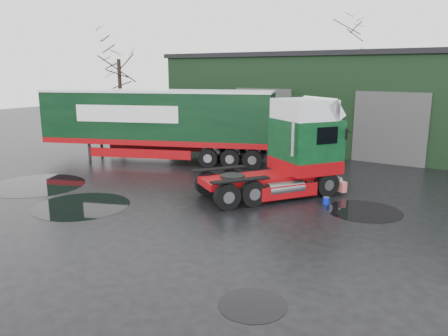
# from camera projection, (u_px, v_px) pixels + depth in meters

# --- Properties ---
(ground) EXTENTS (100.00, 100.00, 0.00)m
(ground) POSITION_uv_depth(u_px,v_px,m) (219.00, 231.00, 14.35)
(ground) COLOR black
(warehouse) EXTENTS (32.40, 12.40, 6.30)m
(warehouse) POSITION_uv_depth(u_px,v_px,m) (413.00, 101.00, 28.85)
(warehouse) COLOR black
(warehouse) RESTS_ON ground
(hero_tractor) EXTENTS (5.87, 6.95, 4.04)m
(hero_tractor) POSITION_uv_depth(u_px,v_px,m) (268.00, 149.00, 17.89)
(hero_tractor) COLOR #0A3819
(hero_tractor) RESTS_ON ground
(trailer_left) EXTENTS (13.26, 7.56, 4.11)m
(trailer_left) POSITION_uv_depth(u_px,v_px,m) (158.00, 126.00, 24.87)
(trailer_left) COLOR silver
(trailer_left) RESTS_ON ground
(wash_bucket) EXTENTS (0.34, 0.34, 0.26)m
(wash_bucket) POSITION_uv_depth(u_px,v_px,m) (326.00, 201.00, 17.23)
(wash_bucket) COLOR #081AAD
(wash_bucket) RESTS_ON ground
(tree_left) EXTENTS (4.40, 4.40, 8.50)m
(tree_left) POSITION_uv_depth(u_px,v_px,m) (120.00, 83.00, 32.33)
(tree_left) COLOR black
(tree_left) RESTS_ON ground
(tree_back_a) EXTENTS (4.40, 4.40, 9.50)m
(tree_back_a) POSITION_uv_depth(u_px,v_px,m) (345.00, 74.00, 40.94)
(tree_back_a) COLOR black
(tree_back_a) RESTS_ON ground
(puddle_0) EXTENTS (3.70, 3.70, 0.01)m
(puddle_0) POSITION_uv_depth(u_px,v_px,m) (82.00, 206.00, 16.98)
(puddle_0) COLOR black
(puddle_0) RESTS_ON ground
(puddle_1) EXTENTS (2.80, 2.80, 0.01)m
(puddle_1) POSITION_uv_depth(u_px,v_px,m) (364.00, 211.00, 16.36)
(puddle_1) COLOR black
(puddle_1) RESTS_ON ground
(puddle_2) EXTENTS (4.32, 4.32, 0.01)m
(puddle_2) POSITION_uv_depth(u_px,v_px,m) (36.00, 185.00, 20.03)
(puddle_2) COLOR black
(puddle_2) RESTS_ON ground
(puddle_3) EXTENTS (1.58, 1.58, 0.01)m
(puddle_3) POSITION_uv_depth(u_px,v_px,m) (253.00, 305.00, 9.82)
(puddle_3) COLOR black
(puddle_3) RESTS_ON ground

